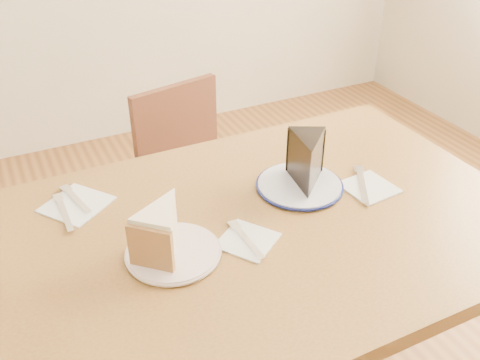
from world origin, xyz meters
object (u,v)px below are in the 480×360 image
table (263,254)px  plate_navy (299,185)px  plate_cream (173,253)px  chocolate_cake (307,164)px  carrot_cake (165,228)px  chair_far (199,188)px

table → plate_navy: size_ratio=5.86×
plate_cream → table: bearing=5.6°
table → plate_cream: bearing=-174.4°
table → plate_navy: plate_navy is taller
plate_cream → plate_navy: 0.38m
table → chocolate_cake: chocolate_cake is taller
plate_navy → carrot_cake: size_ratio=1.63×
table → plate_cream: plate_cream is taller
chair_far → plate_cream: size_ratio=4.14×
table → chocolate_cake: size_ratio=9.48×
carrot_cake → chocolate_cake: 0.39m
chocolate_cake → carrot_cake: bearing=38.2°
chair_far → carrot_cake: size_ratio=6.25×
plate_navy → plate_cream: bearing=-164.4°
chocolate_cake → plate_cream: bearing=41.3°
plate_cream → carrot_cake: carrot_cake is taller
carrot_cake → plate_navy: bearing=55.1°
table → carrot_cake: 0.28m
carrot_cake → table: bearing=43.2°
plate_cream → carrot_cake: size_ratio=1.51×
carrot_cake → chair_far: bearing=106.0°
table → chair_far: chair_far is taller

